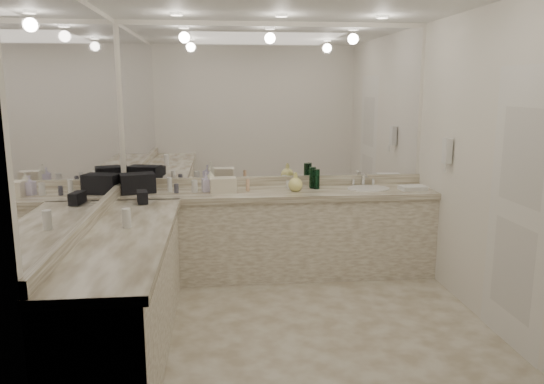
{
  "coord_description": "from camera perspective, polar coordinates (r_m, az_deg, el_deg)",
  "views": [
    {
      "loc": [
        -0.6,
        -4.1,
        1.94
      ],
      "look_at": [
        -0.14,
        0.4,
        1.05
      ],
      "focal_mm": 35.0,
      "sensor_mm": 36.0,
      "label": 1
    }
  ],
  "objects": [
    {
      "name": "floor",
      "position": [
        4.57,
        2.37,
        -13.93
      ],
      "size": [
        3.2,
        3.2,
        0.0
      ],
      "primitive_type": "plane",
      "color": "beige",
      "rests_on": "ground"
    },
    {
      "name": "black_toiletry_bag",
      "position": [
        5.47,
        -14.26,
        0.9
      ],
      "size": [
        0.38,
        0.29,
        0.19
      ],
      "primitive_type": "cube",
      "rotation": [
        0.0,
        0.0,
        0.27
      ],
      "color": "black",
      "rests_on": "vanity_back_top"
    },
    {
      "name": "green_bottle_1",
      "position": [
        5.52,
        4.82,
        1.4
      ],
      "size": [
        0.06,
        0.06,
        0.21
      ],
      "primitive_type": "cylinder",
      "color": "#144E2D",
      "rests_on": "vanity_back_top"
    },
    {
      "name": "vanity_back_base",
      "position": [
        5.54,
        0.64,
        -4.72
      ],
      "size": [
        3.2,
        0.6,
        0.84
      ],
      "primitive_type": "cube",
      "color": "silver",
      "rests_on": "floor"
    },
    {
      "name": "lotion_left",
      "position": [
        4.14,
        -15.38,
        -2.67
      ],
      "size": [
        0.07,
        0.07,
        0.15
      ],
      "primitive_type": "cylinder",
      "color": "white",
      "rests_on": "vanity_left_top"
    },
    {
      "name": "wall_right",
      "position": [
        4.69,
        22.24,
        2.52
      ],
      "size": [
        0.02,
        3.0,
        2.6
      ],
      "primitive_type": "cube",
      "color": "white",
      "rests_on": "floor"
    },
    {
      "name": "green_bottle_0",
      "position": [
        5.61,
        4.38,
        1.6
      ],
      "size": [
        0.07,
        0.07,
        0.22
      ],
      "primitive_type": "cylinder",
      "color": "#144E2D",
      "rests_on": "vanity_back_top"
    },
    {
      "name": "amenity_bottle_4",
      "position": [
        5.41,
        -7.17,
        0.57
      ],
      "size": [
        0.04,
        0.04,
        0.1
      ],
      "primitive_type": "cylinder",
      "color": "#9966B2",
      "rests_on": "vanity_back_top"
    },
    {
      "name": "mirror_left",
      "position": [
        4.22,
        -19.56,
        8.31
      ],
      "size": [
        0.01,
        2.92,
        1.55
      ],
      "primitive_type": "cube",
      "color": "white",
      "rests_on": "wall_left"
    },
    {
      "name": "amenity_bottle_3",
      "position": [
        5.39,
        -10.25,
        0.38
      ],
      "size": [
        0.05,
        0.05,
        0.09
      ],
      "primitive_type": "cylinder",
      "color": "#3F3F4C",
      "rests_on": "vanity_back_top"
    },
    {
      "name": "wall_phone",
      "position": [
        5.29,
        18.33,
        4.23
      ],
      "size": [
        0.06,
        0.1,
        0.24
      ],
      "primitive_type": "cube",
      "color": "white",
      "rests_on": "wall_right"
    },
    {
      "name": "black_bag_spill",
      "position": [
        4.98,
        -13.77,
        -0.57
      ],
      "size": [
        0.13,
        0.21,
        0.11
      ],
      "primitive_type": "cube",
      "rotation": [
        0.0,
        0.0,
        0.2
      ],
      "color": "black",
      "rests_on": "vanity_left_top"
    },
    {
      "name": "backsplash_left",
      "position": [
        4.33,
        -18.75,
        -2.65
      ],
      "size": [
        0.04,
        3.0,
        0.1
      ],
      "primitive_type": "cube",
      "color": "beige",
      "rests_on": "vanity_left_top"
    },
    {
      "name": "vanity_left_top",
      "position": [
        4.0,
        -15.55,
        -4.74
      ],
      "size": [
        0.64,
        2.42,
        0.06
      ],
      "primitive_type": "cube",
      "color": "beige",
      "rests_on": "vanity_left_base"
    },
    {
      "name": "vanity_left_base",
      "position": [
        4.15,
        -15.36,
        -10.73
      ],
      "size": [
        0.6,
        2.4,
        0.84
      ],
      "primitive_type": "cube",
      "color": "silver",
      "rests_on": "floor"
    },
    {
      "name": "green_bottle_2",
      "position": [
        5.55,
        4.44,
        1.46
      ],
      "size": [
        0.07,
        0.07,
        0.21
      ],
      "primitive_type": "cylinder",
      "color": "#144E2D",
      "rests_on": "vanity_back_top"
    },
    {
      "name": "soap_bottle_a",
      "position": [
        5.41,
        -6.63,
        1.29
      ],
      "size": [
        0.1,
        0.1,
        0.23
      ],
      "primitive_type": "imported",
      "rotation": [
        0.0,
        0.0,
        -0.09
      ],
      "color": "white",
      "rests_on": "vanity_back_top"
    },
    {
      "name": "amenity_bottle_0",
      "position": [
        5.39,
        -8.33,
        0.63
      ],
      "size": [
        0.06,
        0.06,
        0.13
      ],
      "primitive_type": "cylinder",
      "color": "white",
      "rests_on": "vanity_back_top"
    },
    {
      "name": "mirror_back",
      "position": [
        5.62,
        0.33,
        9.51
      ],
      "size": [
        3.12,
        0.01,
        1.55
      ],
      "primitive_type": "cube",
      "color": "white",
      "rests_on": "wall_back"
    },
    {
      "name": "faucet",
      "position": [
        5.8,
        9.78,
        1.41
      ],
      "size": [
        0.24,
        0.16,
        0.14
      ],
      "primitive_type": "cube",
      "color": "silver",
      "rests_on": "vanity_back_top"
    },
    {
      "name": "wall_left",
      "position": [
        4.26,
        -19.3,
        1.92
      ],
      "size": [
        0.02,
        3.0,
        2.6
      ],
      "primitive_type": "cube",
      "color": "white",
      "rests_on": "floor"
    },
    {
      "name": "soap_bottle_c",
      "position": [
        5.4,
        2.54,
        1.12
      ],
      "size": [
        0.16,
        0.16,
        0.19
      ],
      "primitive_type": "imported",
      "rotation": [
        0.0,
        0.0,
        0.05
      ],
      "color": "#F8F186",
      "rests_on": "vanity_back_top"
    },
    {
      "name": "cream_cosmetic_case",
      "position": [
        5.35,
        -5.3,
        0.76
      ],
      "size": [
        0.27,
        0.18,
        0.15
      ],
      "primitive_type": "cube",
      "rotation": [
        0.0,
        0.0,
        0.09
      ],
      "color": "beige",
      "rests_on": "vanity_back_top"
    },
    {
      "name": "sink",
      "position": [
        5.62,
        10.32,
        0.29
      ],
      "size": [
        0.44,
        0.44,
        0.03
      ],
      "primitive_type": "cylinder",
      "color": "white",
      "rests_on": "vanity_back_top"
    },
    {
      "name": "door",
      "position": [
        4.3,
        24.93,
        -1.81
      ],
      "size": [
        0.02,
        0.82,
        2.1
      ],
      "primitive_type": "cube",
      "color": "white",
      "rests_on": "wall_right"
    },
    {
      "name": "hand_towel",
      "position": [
        5.66,
        14.89,
        0.45
      ],
      "size": [
        0.28,
        0.2,
        0.04
      ],
      "primitive_type": "cube",
      "rotation": [
        0.0,
        0.0,
        0.1
      ],
      "color": "white",
      "rests_on": "vanity_back_top"
    },
    {
      "name": "amenity_bottle_2",
      "position": [
        5.55,
        1.83,
        0.8
      ],
      "size": [
        0.06,
        0.06,
        0.08
      ],
      "primitive_type": "cylinder",
      "color": "white",
      "rests_on": "vanity_back_top"
    },
    {
      "name": "amenity_bottle_5",
      "position": [
        5.47,
        -10.94,
        0.8
      ],
      "size": [
        0.05,
        0.05,
        0.14
      ],
      "primitive_type": "cylinder",
      "color": "white",
      "rests_on": "vanity_back_top"
    },
    {
      "name": "soap_bottle_b",
      "position": [
        5.41,
        -7.07,
        1.07
      ],
      "size": [
        0.11,
        0.11,
        0.2
      ],
      "primitive_type": "imported",
      "rotation": [
        0.0,
        0.0,
        0.23
      ],
      "color": "white",
      "rests_on": "vanity_back_top"
    },
    {
      "name": "backsplash_back",
      "position": [
        5.69,
        0.33,
        1.19
      ],
      "size": [
        3.2,
        0.04,
        0.1
      ],
      "primitive_type": "cube",
      "color": "beige",
      "rests_on": "vanity_back_top"
    },
    {
      "name": "vanity_back_top",
      "position": [
        5.43,
        0.66,
        -0.18
      ],
      "size": [
        3.2,
        0.64,
        0.06
      ],
      "primitive_type": "cube",
      "color": "beige",
      "rests_on": "vanity_back_base"
    },
    {
      "name": "amenity_bottle_1",
      "position": [
        5.39,
        -2.62,
        0.75
      ],
      "size": [
        0.04,
        0.04,
        0.13
      ],
      "primitive_type": "cylinder",
      "color": "#E0B28C",
      "rests_on": "vanity_back_top"
    },
    {
      "name": "wall_back",
      "position": [
        5.66,
        0.32,
        4.71
      ],
      "size": [
        3.2,
        0.02,
        2.6
      ],
      "primitive_type": "cube",
      "color": "white",
      "rests_on": "floor"
    }
  ]
}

